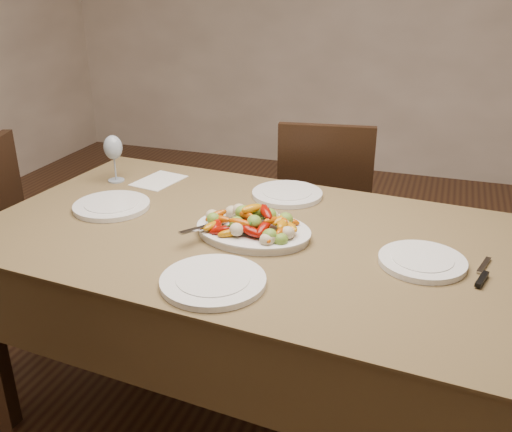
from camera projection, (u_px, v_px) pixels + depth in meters
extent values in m
plane|color=#3F2413|center=(212.00, 394.00, 2.28)|extent=(6.00, 6.00, 0.00)
cube|color=brown|center=(256.00, 329.00, 2.04)|extent=(1.92, 1.19, 0.76)
ellipsoid|color=white|center=(253.00, 232.00, 1.86)|extent=(0.40, 0.31, 0.02)
cylinder|color=white|center=(112.00, 206.00, 2.08)|extent=(0.28, 0.28, 0.02)
cylinder|color=white|center=(422.00, 262.00, 1.68)|extent=(0.26, 0.26, 0.02)
cylinder|color=white|center=(287.00, 194.00, 2.19)|extent=(0.27, 0.27, 0.02)
cylinder|color=white|center=(213.00, 281.00, 1.57)|extent=(0.30, 0.30, 0.02)
cube|color=silver|center=(159.00, 181.00, 2.35)|extent=(0.19, 0.23, 0.00)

